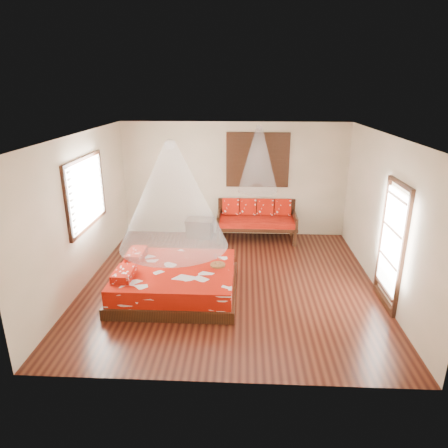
# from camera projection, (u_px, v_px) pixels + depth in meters

# --- Properties ---
(room) EXTENTS (5.54, 5.54, 2.84)m
(room) POSITION_uv_depth(u_px,v_px,m) (230.00, 213.00, 7.25)
(room) COLOR black
(room) RESTS_ON ground
(bed) EXTENTS (2.17, 1.96, 0.64)m
(bed) POSITION_uv_depth(u_px,v_px,m) (175.00, 281.00, 7.23)
(bed) COLOR black
(bed) RESTS_ON floor
(daybed) EXTENTS (1.92, 0.85, 0.97)m
(daybed) POSITION_uv_depth(u_px,v_px,m) (257.00, 218.00, 9.76)
(daybed) COLOR black
(daybed) RESTS_ON floor
(storage_chest) EXTENTS (0.71, 0.55, 0.46)m
(storage_chest) POSITION_uv_depth(u_px,v_px,m) (200.00, 228.00, 9.98)
(storage_chest) COLOR black
(storage_chest) RESTS_ON floor
(shutter_panel) EXTENTS (1.52, 0.06, 1.32)m
(shutter_panel) POSITION_uv_depth(u_px,v_px,m) (258.00, 160.00, 9.62)
(shutter_panel) COLOR black
(shutter_panel) RESTS_ON wall_back
(window_left) EXTENTS (0.10, 1.74, 1.34)m
(window_left) POSITION_uv_depth(u_px,v_px,m) (86.00, 193.00, 7.46)
(window_left) COLOR black
(window_left) RESTS_ON wall_left
(glazed_door) EXTENTS (0.08, 1.02, 2.16)m
(glazed_door) POSITION_uv_depth(u_px,v_px,m) (391.00, 246.00, 6.66)
(glazed_door) COLOR black
(glazed_door) RESTS_ON floor
(wine_tray) EXTENTS (0.28, 0.28, 0.22)m
(wine_tray) POSITION_uv_depth(u_px,v_px,m) (218.00, 263.00, 7.24)
(wine_tray) COLOR brown
(wine_tray) RESTS_ON bed
(mosquito_net_main) EXTENTS (1.89, 1.89, 1.80)m
(mosquito_net_main) POSITION_uv_depth(u_px,v_px,m) (172.00, 195.00, 6.71)
(mosquito_net_main) COLOR white
(mosquito_net_main) RESTS_ON ceiling
(mosquito_net_daybed) EXTENTS (0.93, 0.93, 1.50)m
(mosquito_net_daybed) POSITION_uv_depth(u_px,v_px,m) (258.00, 159.00, 9.15)
(mosquito_net_daybed) COLOR white
(mosquito_net_daybed) RESTS_ON ceiling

